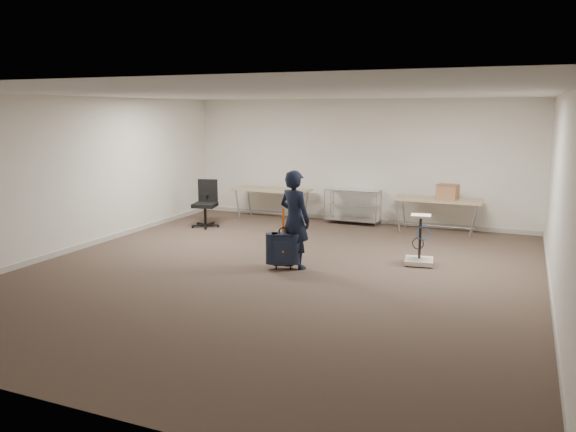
% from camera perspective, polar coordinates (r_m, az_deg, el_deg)
% --- Properties ---
extents(ground, '(9.00, 9.00, 0.00)m').
position_cam_1_polar(ground, '(9.03, -1.07, -5.72)').
color(ground, '#433229').
rests_on(ground, ground).
extents(room_shell, '(8.00, 9.00, 9.00)m').
position_cam_1_polar(room_shell, '(10.25, 2.07, -3.42)').
color(room_shell, silver).
rests_on(room_shell, ground).
extents(folding_table_left, '(1.80, 0.75, 0.73)m').
position_cam_1_polar(folding_table_left, '(13.18, -1.65, 2.55)').
color(folding_table_left, '#A08462').
rests_on(folding_table_left, ground).
extents(folding_table_right, '(1.80, 0.75, 0.73)m').
position_cam_1_polar(folding_table_right, '(12.12, 14.93, 1.46)').
color(folding_table_right, '#A08462').
rests_on(folding_table_right, ground).
extents(wire_shelf, '(1.22, 0.47, 0.80)m').
position_cam_1_polar(wire_shelf, '(12.79, 6.59, 1.15)').
color(wire_shelf, silver).
rests_on(wire_shelf, ground).
extents(person, '(0.68, 0.56, 1.61)m').
position_cam_1_polar(person, '(9.10, 0.68, -0.35)').
color(person, black).
rests_on(person, ground).
extents(suitcase, '(0.42, 0.33, 1.00)m').
position_cam_1_polar(suitcase, '(9.11, -0.48, -3.35)').
color(suitcase, black).
rests_on(suitcase, ground).
extents(office_chair, '(0.63, 0.63, 1.03)m').
position_cam_1_polar(office_chair, '(12.56, -8.35, 0.34)').
color(office_chair, black).
rests_on(office_chair, ground).
extents(equipment_cart, '(0.52, 0.52, 0.85)m').
position_cam_1_polar(equipment_cart, '(9.67, 13.21, -3.53)').
color(equipment_cart, beige).
rests_on(equipment_cart, ground).
extents(cardboard_box, '(0.45, 0.37, 0.31)m').
position_cam_1_polar(cardboard_box, '(12.09, 15.91, 2.38)').
color(cardboard_box, '#9C7C48').
rests_on(cardboard_box, folding_table_right).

